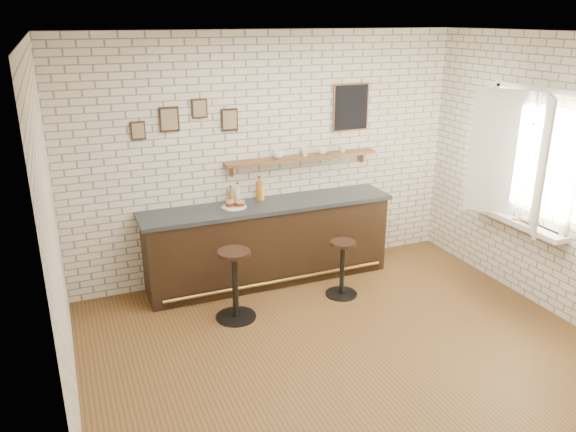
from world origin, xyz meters
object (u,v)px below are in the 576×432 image
(bitters_bottle_white, at_px, (237,195))
(condiment_bottle_yellow, at_px, (262,193))
(bitters_bottle_brown, at_px, (231,196))
(bar_stool_left, at_px, (235,282))
(bar_counter, at_px, (269,242))
(book_upper, at_px, (523,220))
(bar_stool_right, at_px, (342,267))
(shelf_cup_a, at_px, (278,154))
(bitters_bottle_amber, at_px, (259,190))
(shelf_cup_b, at_px, (305,152))
(ciabatta_sandwich, at_px, (235,203))
(book_lower, at_px, (520,221))
(shelf_cup_d, at_px, (343,149))
(sandwich_plate, at_px, (234,207))
(shelf_cup_c, at_px, (322,151))

(bitters_bottle_white, bearing_deg, condiment_bottle_yellow, 0.00)
(bitters_bottle_brown, xyz_separation_m, bar_stool_left, (-0.26, -0.93, -0.67))
(bar_counter, relative_size, book_upper, 14.83)
(bar_stool_right, xyz_separation_m, shelf_cup_a, (-0.44, 0.91, 1.19))
(bitters_bottle_amber, bearing_deg, shelf_cup_b, 2.11)
(ciabatta_sandwich, bearing_deg, bitters_bottle_white, 62.94)
(bitters_bottle_brown, height_order, bar_stool_right, bitters_bottle_brown)
(book_lower, bearing_deg, condiment_bottle_yellow, 118.64)
(shelf_cup_d, bearing_deg, bitters_bottle_white, 158.38)
(ciabatta_sandwich, bearing_deg, shelf_cup_a, 16.55)
(sandwich_plate, relative_size, shelf_cup_b, 2.75)
(sandwich_plate, xyz_separation_m, bar_stool_left, (-0.25, -0.77, -0.59))
(sandwich_plate, relative_size, book_lower, 1.42)
(shelf_cup_d, height_order, book_upper, shelf_cup_d)
(bar_counter, relative_size, shelf_cup_d, 31.59)
(bar_stool_right, bearing_deg, ciabatta_sandwich, 145.56)
(book_upper, bearing_deg, shelf_cup_c, 146.79)
(condiment_bottle_yellow, height_order, book_upper, condiment_bottle_yellow)
(ciabatta_sandwich, distance_m, shelf_cup_c, 1.32)
(ciabatta_sandwich, relative_size, shelf_cup_a, 1.82)
(bitters_bottle_brown, bearing_deg, bar_stool_left, -105.80)
(book_upper, bearing_deg, condiment_bottle_yellow, 158.16)
(ciabatta_sandwich, bearing_deg, shelf_cup_b, 10.77)
(condiment_bottle_yellow, bearing_deg, book_lower, -33.23)
(ciabatta_sandwich, relative_size, shelf_cup_d, 2.46)
(shelf_cup_b, xyz_separation_m, book_lower, (1.95, -1.68, -0.61))
(shelf_cup_a, xyz_separation_m, book_upper, (2.30, -1.72, -0.60))
(bitters_bottle_amber, distance_m, book_upper, 3.08)
(condiment_bottle_yellow, bearing_deg, shelf_cup_a, 5.52)
(bar_counter, xyz_separation_m, bitters_bottle_white, (-0.33, 0.18, 0.60))
(bar_stool_left, distance_m, shelf_cup_b, 1.92)
(sandwich_plate, distance_m, shelf_cup_b, 1.14)
(sandwich_plate, height_order, bitters_bottle_white, bitters_bottle_white)
(shelf_cup_d, bearing_deg, bitters_bottle_brown, 158.33)
(bar_counter, distance_m, book_upper, 2.97)
(ciabatta_sandwich, xyz_separation_m, shelf_cup_d, (1.51, 0.19, 0.49))
(shelf_cup_a, relative_size, shelf_cup_d, 1.35)
(sandwich_plate, xyz_separation_m, bitters_bottle_amber, (0.37, 0.16, 0.12))
(bar_stool_left, bearing_deg, sandwich_plate, 71.80)
(bitters_bottle_white, height_order, shelf_cup_d, shelf_cup_d)
(bar_stool_left, distance_m, bar_stool_right, 1.33)
(bar_stool_right, distance_m, shelf_cup_c, 1.50)
(book_lower, bearing_deg, sandwich_plate, 124.86)
(ciabatta_sandwich, distance_m, shelf_cup_a, 0.82)
(ciabatta_sandwich, xyz_separation_m, bitters_bottle_brown, (0.00, 0.16, 0.04))
(ciabatta_sandwich, height_order, book_lower, ciabatta_sandwich)
(bar_counter, height_order, ciabatta_sandwich, ciabatta_sandwich)
(condiment_bottle_yellow, bearing_deg, shelf_cup_d, 1.16)
(bitters_bottle_amber, height_order, book_lower, bitters_bottle_amber)
(bitters_bottle_white, relative_size, bitters_bottle_amber, 0.82)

